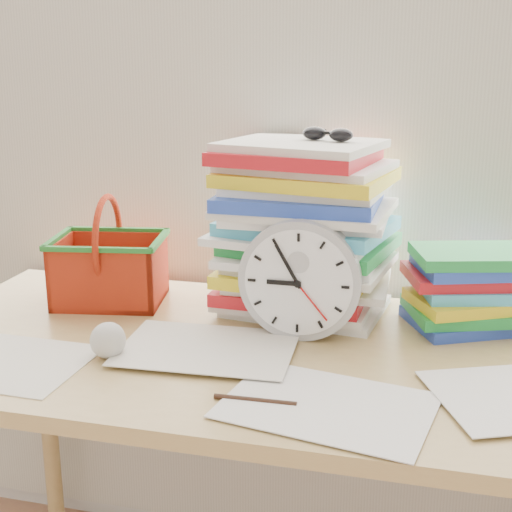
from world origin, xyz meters
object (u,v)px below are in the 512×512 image
(desk, at_px, (256,381))
(clock, at_px, (301,279))
(paper_stack, at_px, (304,228))
(book_stack, at_px, (466,288))
(basket, at_px, (109,250))

(desk, xyz_separation_m, clock, (0.07, 0.07, 0.19))
(desk, xyz_separation_m, paper_stack, (0.05, 0.22, 0.26))
(paper_stack, distance_m, book_stack, 0.36)
(paper_stack, relative_size, clock, 1.54)
(paper_stack, relative_size, basket, 1.53)
(desk, relative_size, clock, 5.86)
(basket, bearing_deg, clock, -22.78)
(desk, distance_m, book_stack, 0.47)
(book_stack, bearing_deg, paper_stack, 178.82)
(book_stack, bearing_deg, clock, -155.20)
(clock, xyz_separation_m, book_stack, (0.32, 0.15, -0.04))
(clock, bearing_deg, paper_stack, 98.24)
(book_stack, height_order, basket, basket)
(paper_stack, height_order, clock, paper_stack)
(desk, height_order, paper_stack, paper_stack)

